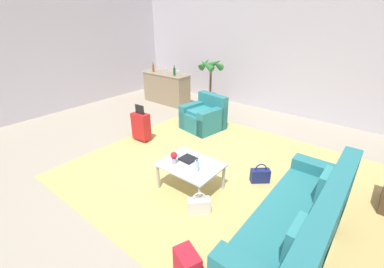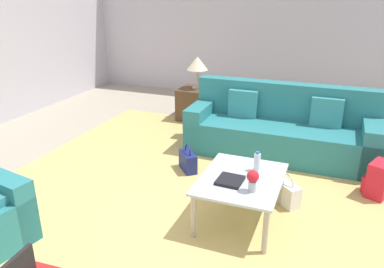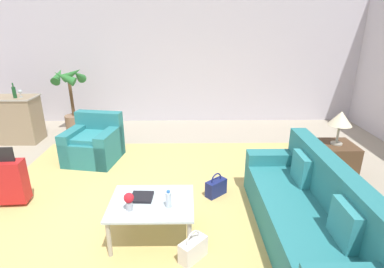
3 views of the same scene
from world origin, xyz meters
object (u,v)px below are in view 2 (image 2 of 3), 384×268
Objects in this scene: water_bottle at (257,162)px; couch at (281,131)px; table_lamp at (197,64)px; flower_vase at (253,179)px; side_table at (197,103)px; handbag_navy at (188,161)px; handbag_white at (286,193)px; coffee_table_book at (230,180)px; backpack_red at (378,180)px; coffee_table at (241,183)px.

couch is at bearing 0.00° from water_bottle.
flower_vase is at bearing -151.35° from table_lamp.
handbag_navy is (-1.98, -0.62, -0.14)m from side_table.
flower_vase is 0.86m from handbag_white.
coffee_table_book is at bearing 66.50° from flower_vase.
couch is 2.00m from table_lamp.
table_lamp is (2.60, 1.60, 0.41)m from water_bottle.
handbag_white is at bearing -141.11° from side_table.
handbag_navy is at bearing 94.83° from backpack_red.
handbag_white is at bearing -18.90° from flower_vase.
couch reaches higher than flower_vase.
backpack_red is (1.12, -1.37, -0.29)m from coffee_table_book.
coffee_table_book is at bearing -154.07° from side_table.
coffee_table is at bearing 140.38° from handbag_white.
water_bottle is at bearing 132.90° from handbag_white.
coffee_table_book is 1.80m from backpack_red.
couch is at bearing 56.38° from backpack_red.
backpack_red is at bearing -123.62° from couch.
coffee_table_book is (-0.32, 0.18, -0.08)m from water_bottle.
flower_vase is at bearing -178.58° from couch.
water_bottle reaches higher than coffee_table_book.
coffee_table_book is 1.20× the size of flower_vase.
side_table is (3.02, 1.65, -0.31)m from flower_vase.
coffee_table_book reaches higher than handbag_navy.
table_lamp is at bearing 28.18° from coffee_table.
backpack_red is (1.22, -1.14, -0.39)m from flower_vase.
couch is 12.11× the size of flower_vase.
handbag_navy is (-0.98, 0.98, -0.19)m from couch.
handbag_navy is at bearing 74.25° from handbag_white.
couch is 1.89m from side_table.
water_bottle is at bearing 124.03° from backpack_red.
side_table is 1.09× the size of table_lamp.
table_lamp is 1.36× the size of backpack_red.
flower_vase is 0.57× the size of handbag_white.
handbag_navy is (1.04, 1.03, -0.46)m from flower_vase.
water_bottle is 0.51× the size of backpack_red.
couch is at bearing -45.15° from handbag_navy.
flower_vase is at bearing 137.02° from backpack_red.
backpack_red reaches higher than handbag_white.
backpack_red is (0.18, -2.17, 0.06)m from handbag_navy.
coffee_table_book is 0.62× the size of backpack_red.
couch is 4.55× the size of table_lamp.
water_bottle is at bearing -26.57° from coffee_table.
table_lamp is at bearing 31.61° from water_bottle.
flower_vase reaches higher than coffee_table_book.
couch is 6.94× the size of handbag_white.
table_lamp reaches higher than backpack_red.
handbag_white is at bearing -141.11° from table_lamp.
side_table is at bearing 28.18° from coffee_table.
couch is at bearing 1.42° from flower_vase.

